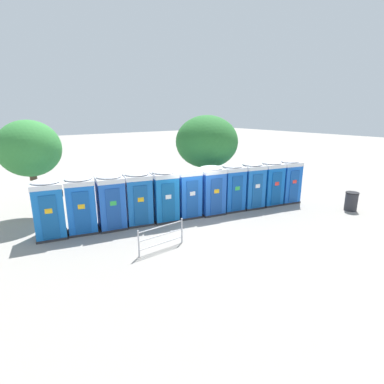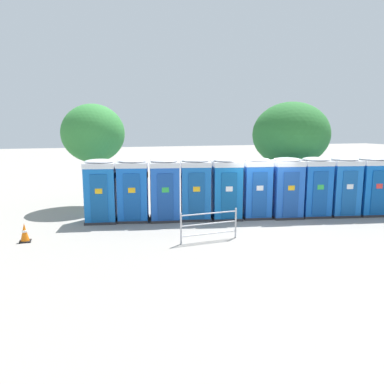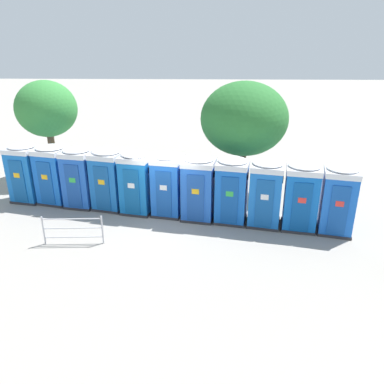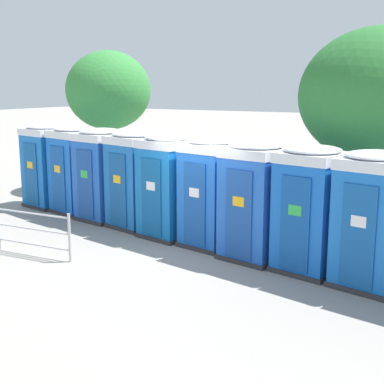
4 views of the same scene
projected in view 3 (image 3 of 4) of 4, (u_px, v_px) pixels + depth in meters
name	position (u px, v px, depth m)	size (l,w,h in m)	color
ground_plane	(167.00, 215.00, 15.13)	(120.00, 120.00, 0.00)	gray
portapotty_0	(26.00, 172.00, 16.15)	(1.44, 1.41, 2.54)	#2D2D33
portapotty_1	(53.00, 174.00, 15.95)	(1.48, 1.45, 2.54)	#2D2D33
portapotty_2	(80.00, 177.00, 15.61)	(1.38, 1.39, 2.54)	#2D2D33
portapotty_3	(108.00, 179.00, 15.39)	(1.47, 1.45, 2.54)	#2D2D33
portapotty_4	(137.00, 182.00, 15.03)	(1.41, 1.41, 2.54)	#2D2D33
portapotty_5	(168.00, 184.00, 14.82)	(1.36, 1.40, 2.54)	#2D2D33
portapotty_6	(199.00, 188.00, 14.45)	(1.43, 1.40, 2.54)	#2D2D33
portapotty_7	(232.00, 190.00, 14.24)	(1.41, 1.41, 2.54)	#2D2D33
portapotty_8	(266.00, 193.00, 13.95)	(1.43, 1.43, 2.54)	#2D2D33
portapotty_9	(301.00, 196.00, 13.68)	(1.43, 1.40, 2.54)	#2D2D33
portapotty_10	(338.00, 199.00, 13.39)	(1.42, 1.44, 2.54)	#2D2D33
street_tree_0	(47.00, 109.00, 18.23)	(2.93, 2.93, 4.85)	brown
street_tree_1	(244.00, 119.00, 16.22)	(3.80, 3.80, 5.02)	#4C3826
event_barrier	(73.00, 229.00, 12.80)	(2.06, 0.19, 1.05)	#B7B7BC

